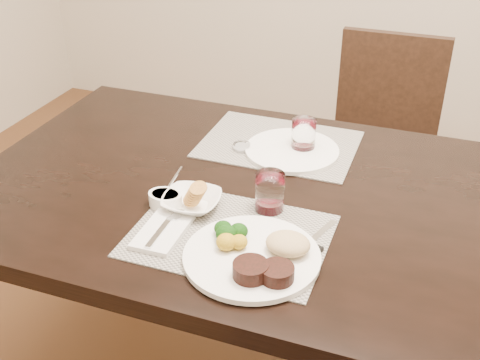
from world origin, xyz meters
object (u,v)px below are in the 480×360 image
(dinner_plate, at_px, (258,255))
(steak_knife, at_px, (312,251))
(chair_far, at_px, (381,137))
(cracker_bowl, at_px, (192,201))
(wine_glass_near, at_px, (270,194))
(far_plate, at_px, (292,150))

(dinner_plate, relative_size, steak_knife, 1.44)
(chair_far, xyz_separation_m, cracker_bowl, (-0.34, -1.08, 0.27))
(cracker_bowl, relative_size, wine_glass_near, 1.56)
(steak_knife, distance_m, wine_glass_near, 0.21)
(steak_knife, bearing_deg, far_plate, 129.58)
(dinner_plate, height_order, wine_glass_near, wine_glass_near)
(wine_glass_near, distance_m, far_plate, 0.32)
(cracker_bowl, bearing_deg, far_plate, 67.47)
(chair_far, relative_size, far_plate, 3.24)
(steak_knife, height_order, wine_glass_near, wine_glass_near)
(dinner_plate, height_order, far_plate, dinner_plate)
(dinner_plate, xyz_separation_m, wine_glass_near, (-0.04, 0.21, 0.03))
(cracker_bowl, bearing_deg, wine_glass_near, 18.59)
(cracker_bowl, relative_size, far_plate, 0.57)
(dinner_plate, bearing_deg, steak_knife, 24.12)
(dinner_plate, distance_m, wine_glass_near, 0.22)
(steak_knife, distance_m, cracker_bowl, 0.34)
(chair_far, bearing_deg, cracker_bowl, -107.56)
(chair_far, relative_size, cracker_bowl, 5.72)
(far_plate, bearing_deg, cracker_bowl, -112.53)
(steak_knife, xyz_separation_m, far_plate, (-0.18, 0.45, 0.00))
(steak_knife, xyz_separation_m, cracker_bowl, (-0.33, 0.08, 0.02))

